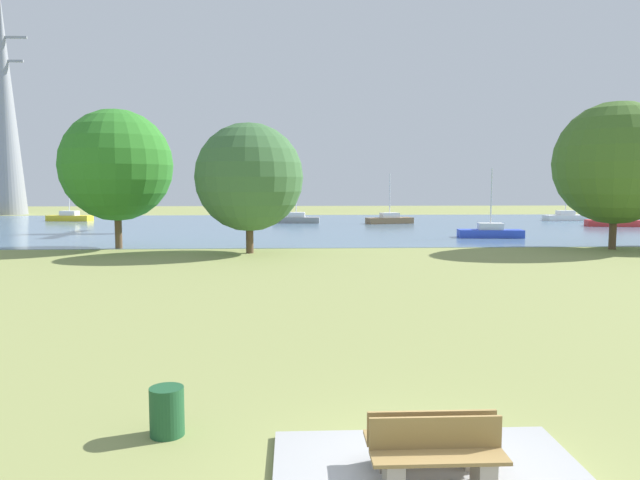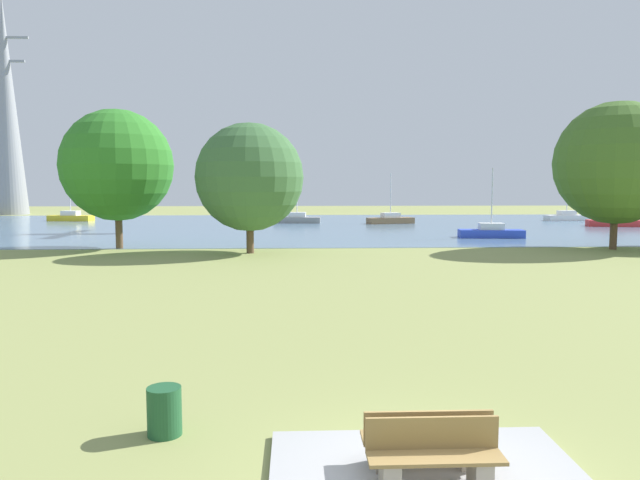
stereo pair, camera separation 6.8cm
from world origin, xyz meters
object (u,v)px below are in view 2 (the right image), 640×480
at_px(tree_east_far, 117,165).
at_px(tree_west_near, 249,177).
at_px(sailboat_yellow, 71,217).
at_px(sailboat_white, 566,217).
at_px(sailboat_brown, 390,219).
at_px(electricity_pylon, 7,105).
at_px(litter_bin, 164,411).
at_px(sailboat_blue, 491,232).
at_px(bench_facing_inland, 434,460).
at_px(tree_west_far, 617,163).
at_px(sailboat_gray, 297,219).
at_px(bench_facing_water, 426,442).
at_px(sailboat_red, 614,222).

distance_m(tree_east_far, tree_west_near, 8.92).
relative_size(sailboat_yellow, sailboat_white, 0.94).
height_order(sailboat_brown, electricity_pylon, electricity_pylon).
height_order(litter_bin, sailboat_blue, sailboat_blue).
height_order(bench_facing_inland, tree_west_near, tree_west_near).
xyz_separation_m(tree_west_near, tree_west_far, (22.54, 1.04, 0.90)).
xyz_separation_m(sailboat_gray, sailboat_brown, (9.56, -1.31, -0.02)).
height_order(sailboat_brown, tree_west_near, tree_west_near).
relative_size(bench_facing_water, sailboat_brown, 0.35).
bearing_deg(sailboat_white, tree_west_near, -137.89).
bearing_deg(litter_bin, bench_facing_water, -20.82).
xyz_separation_m(bench_facing_water, sailboat_yellow, (-26.30, 58.67, -0.02)).
bearing_deg(litter_bin, electricity_pylon, 116.24).
bearing_deg(electricity_pylon, tree_east_far, -58.49).
height_order(bench_facing_inland, sailboat_white, sailboat_white).
bearing_deg(sailboat_yellow, electricity_pylon, 131.70).
relative_size(sailboat_yellow, sailboat_brown, 1.21).
distance_m(sailboat_yellow, tree_west_near, 38.44).
bearing_deg(sailboat_yellow, litter_bin, -68.66).
distance_m(sailboat_red, sailboat_gray, 30.90).
height_order(sailboat_gray, electricity_pylon, electricity_pylon).
distance_m(sailboat_gray, tree_west_near, 27.30).
relative_size(bench_facing_inland, sailboat_white, 0.27).
height_order(tree_west_far, electricity_pylon, electricity_pylon).
bearing_deg(tree_east_far, sailboat_blue, 14.01).
relative_size(sailboat_white, sailboat_brown, 1.28).
height_order(bench_facing_inland, sailboat_yellow, sailboat_yellow).
xyz_separation_m(litter_bin, sailboat_red, (32.71, 46.29, 0.05)).
height_order(sailboat_white, tree_west_near, tree_west_near).
relative_size(litter_bin, sailboat_gray, 0.11).
xyz_separation_m(bench_facing_water, sailboat_white, (28.34, 56.93, -0.01)).
xyz_separation_m(bench_facing_water, litter_bin, (-3.98, 1.51, -0.07)).
bearing_deg(tree_west_far, sailboat_blue, 121.25).
relative_size(bench_facing_water, electricity_pylon, 0.06).
xyz_separation_m(litter_bin, tree_west_far, (22.08, 26.84, 4.96)).
bearing_deg(bench_facing_water, bench_facing_inland, -90.00).
bearing_deg(litter_bin, sailboat_gray, 87.32).
bearing_deg(sailboat_gray, electricity_pylon, 153.11).
bearing_deg(sailboat_gray, litter_bin, -92.68).
distance_m(bench_facing_water, litter_bin, 4.25).
bearing_deg(tree_east_far, bench_facing_inland, -67.21).
distance_m(sailboat_yellow, sailboat_blue, 45.17).
relative_size(sailboat_blue, tree_west_far, 0.57).
xyz_separation_m(bench_facing_inland, tree_west_near, (-4.44, 27.85, 4.00)).
relative_size(sailboat_gray, tree_west_far, 0.79).
height_order(sailboat_red, tree_west_near, tree_west_near).
height_order(litter_bin, sailboat_white, sailboat_white).
distance_m(sailboat_white, tree_west_far, 30.75).
bearing_deg(sailboat_red, sailboat_blue, -144.34).
bearing_deg(sailboat_red, sailboat_gray, 168.13).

